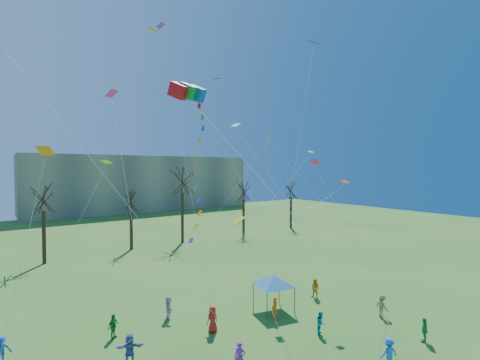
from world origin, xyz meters
TOP-DOWN VIEW (x-y plane):
  - distant_building at (22.00, 82.00)m, footprint 60.00×14.00m
  - bare_tree_row at (5.17, 36.68)m, footprint 69.85×8.81m
  - big_box_kite at (-2.31, 6.53)m, footprint 4.51×6.75m
  - canopy_tent_blue at (6.59, 10.33)m, footprint 3.75×3.75m
  - festival_crowd at (-1.31, 7.00)m, footprint 26.34×14.87m
  - small_kites_aloft at (0.95, 11.17)m, footprint 25.92×18.83m

SIDE VIEW (x-z plane):
  - festival_crowd at x=-1.31m, z-range -0.07..1.78m
  - canopy_tent_blue at x=6.59m, z-range 1.00..3.89m
  - bare_tree_row at x=5.17m, z-range 1.17..13.41m
  - distant_building at x=22.00m, z-range 0.00..15.00m
  - big_box_kite at x=-2.31m, z-range 1.91..20.91m
  - small_kites_aloft at x=0.95m, z-range -1.90..31.37m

